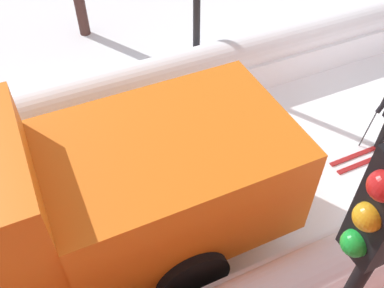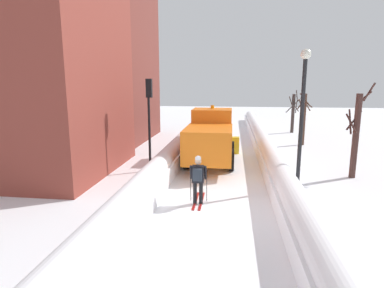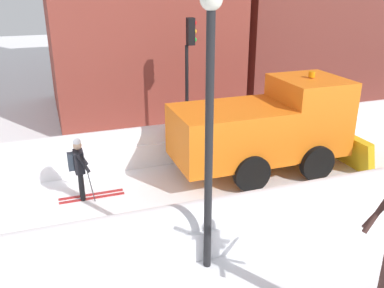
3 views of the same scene
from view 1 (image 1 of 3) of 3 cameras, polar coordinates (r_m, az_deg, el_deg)
plow_truck at (r=5.97m, az=-14.76°, el=-7.82°), size 3.20×5.98×3.12m
traffic_light_pole at (r=3.49m, az=20.33°, el=-16.79°), size 0.28×0.42×4.55m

